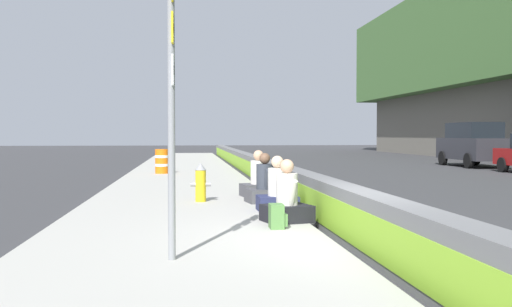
% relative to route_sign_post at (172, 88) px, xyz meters
% --- Properties ---
extents(ground_plane, '(160.00, 160.00, 0.00)m').
position_rel_route_sign_post_xyz_m(ground_plane, '(0.98, -2.73, -2.23)').
color(ground_plane, '#353538').
rests_on(ground_plane, ground).
extents(sidewalk_strip, '(80.00, 4.40, 0.14)m').
position_rel_route_sign_post_xyz_m(sidewalk_strip, '(0.98, -0.08, -2.16)').
color(sidewalk_strip, '#A8A59E').
rests_on(sidewalk_strip, ground_plane).
extents(jersey_barrier, '(76.00, 0.45, 0.85)m').
position_rel_route_sign_post_xyz_m(jersey_barrier, '(0.98, -2.72, -1.81)').
color(jersey_barrier, slate).
rests_on(jersey_barrier, ground_plane).
extents(route_sign_post, '(0.44, 0.09, 3.60)m').
position_rel_route_sign_post_xyz_m(route_sign_post, '(0.00, 0.00, 0.00)').
color(route_sign_post, gray).
rests_on(route_sign_post, sidewalk_strip).
extents(fire_hydrant, '(0.26, 0.46, 0.88)m').
position_rel_route_sign_post_xyz_m(fire_hydrant, '(6.15, -0.49, -1.65)').
color(fire_hydrant, gold).
rests_on(fire_hydrant, sidewalk_strip).
extents(seated_person_foreground, '(0.85, 0.94, 1.10)m').
position_rel_route_sign_post_xyz_m(seated_person_foreground, '(2.90, -1.92, -1.75)').
color(seated_person_foreground, black).
rests_on(seated_person_foreground, sidewalk_strip).
extents(seated_person_middle, '(0.71, 0.80, 1.10)m').
position_rel_route_sign_post_xyz_m(seated_person_middle, '(4.39, -1.98, -1.75)').
color(seated_person_middle, '#23284C').
rests_on(seated_person_middle, sidewalk_strip).
extents(seated_person_rear, '(0.79, 0.89, 1.11)m').
position_rel_route_sign_post_xyz_m(seated_person_rear, '(5.85, -1.92, -1.74)').
color(seated_person_rear, '#424247').
rests_on(seated_person_rear, sidewalk_strip).
extents(seated_person_far, '(0.82, 0.92, 1.14)m').
position_rel_route_sign_post_xyz_m(seated_person_far, '(7.11, -1.94, -1.74)').
color(seated_person_far, '#424247').
rests_on(seated_person_far, sidewalk_strip).
extents(backpack, '(0.32, 0.28, 0.40)m').
position_rel_route_sign_post_xyz_m(backpack, '(2.19, -1.64, -1.90)').
color(backpack, '#4C7A3D').
rests_on(backpack, sidewalk_strip).
extents(construction_barrel, '(0.54, 0.54, 0.95)m').
position_rel_route_sign_post_xyz_m(construction_barrel, '(15.93, 0.79, -1.61)').
color(construction_barrel, orange).
rests_on(construction_barrel, sidewalk_strip).
extents(parked_car_midline, '(4.85, 2.17, 2.28)m').
position_rel_route_sign_post_xyz_m(parked_car_midline, '(21.39, -14.84, -1.05)').
color(parked_car_midline, '#28282D').
rests_on(parked_car_midline, ground_plane).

